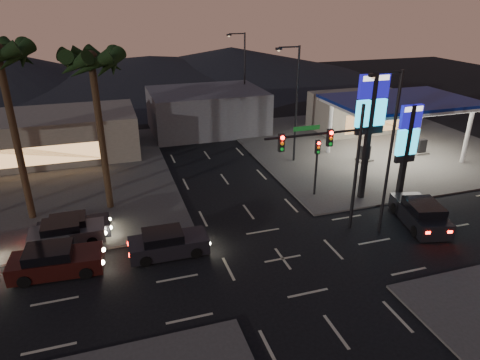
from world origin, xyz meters
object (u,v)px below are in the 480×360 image
object	(u,v)px
pylon_sign_tall	(371,113)
pylon_sign_short	(408,139)
suv_station	(420,214)
car_lane_a_mid	(55,261)
car_lane_a_front	(167,243)
car_lane_b_front	(66,233)
traffic_signal_mast	(332,153)
gas_station	(401,103)
car_lane_b_mid	(73,228)

from	to	relation	value
pylon_sign_tall	pylon_sign_short	bearing A→B (deg)	-21.80
suv_station	pylon_sign_tall	bearing A→B (deg)	108.14
car_lane_a_mid	suv_station	distance (m)	22.06
car_lane_a_front	car_lane_b_front	distance (m)	6.34
traffic_signal_mast	car_lane_a_front	world-z (taller)	traffic_signal_mast
gas_station	suv_station	world-z (taller)	gas_station
car_lane_a_mid	car_lane_b_front	world-z (taller)	car_lane_a_mid
pylon_sign_tall	car_lane_b_front	xyz separation A→B (m)	(-20.14, 0.04, -5.73)
car_lane_a_front	suv_station	xyz separation A→B (m)	(16.07, -1.51, 0.08)
pylon_sign_short	car_lane_b_mid	distance (m)	22.70
car_lane_a_mid	suv_station	world-z (taller)	suv_station
pylon_sign_tall	car_lane_a_front	size ratio (longest dim) A/B	1.96
pylon_sign_short	car_lane_a_mid	distance (m)	23.45
car_lane_a_mid	car_lane_b_front	size ratio (longest dim) A/B	1.11
gas_station	traffic_signal_mast	xyz separation A→B (m)	(-12.24, -10.01, 0.15)
traffic_signal_mast	car_lane_b_front	bearing A→B (deg)	167.01
gas_station	pylon_sign_short	size ratio (longest dim) A/B	1.74
pylon_sign_short	suv_station	size ratio (longest dim) A/B	1.33
car_lane_b_mid	car_lane_b_front	bearing A→B (deg)	-122.17
gas_station	pylon_sign_short	bearing A→B (deg)	-123.69
traffic_signal_mast	car_lane_b_mid	bearing A→B (deg)	164.70
traffic_signal_mast	car_lane_a_mid	distance (m)	16.42
car_lane_a_front	suv_station	distance (m)	16.14
gas_station	pylon_sign_short	xyz separation A→B (m)	(-5.00, -7.50, -0.42)
car_lane_a_mid	car_lane_a_front	bearing A→B (deg)	0.02
traffic_signal_mast	car_lane_a_mid	world-z (taller)	traffic_signal_mast
traffic_signal_mast	suv_station	size ratio (longest dim) A/B	1.52
car_lane_a_mid	pylon_sign_short	bearing A→B (deg)	4.99
traffic_signal_mast	suv_station	world-z (taller)	traffic_signal_mast
pylon_sign_tall	car_lane_a_front	xyz separation A→B (m)	(-14.59, -3.01, -5.71)
car_lane_a_mid	car_lane_b_mid	size ratio (longest dim) A/B	1.13
car_lane_a_front	car_lane_b_mid	bearing A→B (deg)	145.23
pylon_sign_tall	traffic_signal_mast	distance (m)	6.02
pylon_sign_tall	car_lane_b_front	bearing A→B (deg)	179.89
car_lane_b_mid	gas_station	bearing A→B (deg)	12.20
pylon_sign_tall	car_lane_a_front	world-z (taller)	pylon_sign_tall
gas_station	pylon_sign_tall	distance (m)	10.01
car_lane_b_mid	suv_station	distance (m)	21.88
suv_station	gas_station	bearing A→B (deg)	61.35
gas_station	car_lane_a_mid	size ratio (longest dim) A/B	2.47
car_lane_b_front	pylon_sign_short	bearing A→B (deg)	-2.63
pylon_sign_tall	traffic_signal_mast	bearing A→B (deg)	-143.48
pylon_sign_short	car_lane_b_mid	size ratio (longest dim) A/B	1.61
pylon_sign_tall	pylon_sign_short	xyz separation A→B (m)	(2.50, -1.00, -1.74)
pylon_sign_short	car_lane_a_front	xyz separation A→B (m)	(-17.09, -2.01, -3.97)
car_lane_a_mid	suv_station	bearing A→B (deg)	-3.92
gas_station	car_lane_a_front	bearing A→B (deg)	-156.71
pylon_sign_short	traffic_signal_mast	size ratio (longest dim) A/B	0.88
suv_station	car_lane_a_mid	bearing A→B (deg)	176.08
car_lane_a_front	car_lane_a_mid	distance (m)	5.95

